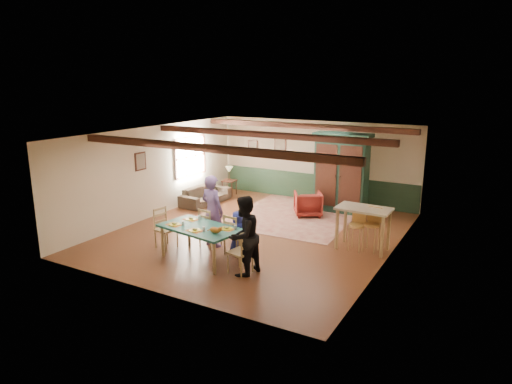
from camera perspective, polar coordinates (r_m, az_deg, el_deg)
The scene contains 35 objects.
floor at distance 12.32m, azimuth 0.10°, elevation -5.17°, with size 8.00×8.00×0.00m, color #4D2615.
wall_back at distance 15.48m, azimuth 7.39°, elevation 3.87°, with size 7.00×0.02×2.70m, color beige.
wall_left at distance 13.95m, azimuth -12.54°, elevation 2.53°, with size 0.02×8.00×2.70m, color beige.
wall_right at distance 10.72m, azimuth 16.65°, elevation -1.15°, with size 0.02×8.00×2.70m, color beige.
ceiling at distance 11.71m, azimuth 0.11°, elevation 7.41°, with size 7.00×8.00×0.02m, color white.
wainscot_back at distance 15.65m, azimuth 7.26°, elevation 0.61°, with size 6.95×0.03×0.90m, color #1A311E.
ceiling_beam_front at distance 9.80m, azimuth -6.52°, elevation 5.49°, with size 6.95×0.16×0.16m, color black.
ceiling_beam_mid at distance 12.07m, azimuth 1.05°, elevation 7.18°, with size 6.95×0.16×0.16m, color black.
ceiling_beam_back at distance 14.40m, azimuth 6.03°, elevation 8.21°, with size 6.95×0.16×0.16m, color black.
window_left at distance 15.18m, azimuth -8.22°, elevation 4.41°, with size 0.06×1.60×1.30m, color white, non-canonical shape.
picture_left_wall at distance 13.43m, azimuth -14.23°, elevation 3.74°, with size 0.04×0.42×0.52m, color tan, non-canonical shape.
picture_back_a at distance 15.91m, azimuth 3.04°, elevation 5.88°, with size 0.45×0.04×0.55m, color tan, non-canonical shape.
picture_back_b at distance 16.45m, azimuth -0.41°, elevation 5.63°, with size 0.38×0.04×0.48m, color tan, non-canonical shape.
dining_table at distance 10.55m, azimuth -6.94°, elevation -6.38°, with size 1.87×1.04×0.78m, color #1A5549, non-canonical shape.
dining_chair_far_left at distance 11.29m, azimuth -5.73°, elevation -4.41°, with size 0.44×0.46×0.99m, color #997B4C, non-canonical shape.
dining_chair_far_right at distance 10.75m, azimuth -2.55°, elevation -5.30°, with size 0.44×0.46×0.99m, color #997B4C, non-canonical shape.
dining_chair_end_left at distance 11.36m, azimuth -11.19°, elevation -4.50°, with size 0.44×0.46×0.99m, color #997B4C, non-canonical shape.
dining_chair_end_right at distance 9.75m, azimuth -2.00°, elevation -7.38°, with size 0.44×0.46×0.99m, color #997B4C, non-canonical shape.
person_man at distance 11.23m, azimuth -5.48°, elevation -2.36°, with size 0.65×0.43×1.79m, color #74538F.
person_woman at distance 9.56m, azimuth -1.54°, elevation -5.50°, with size 0.83×0.65×1.71m, color black.
person_child at distance 10.80m, azimuth -2.26°, elevation -5.04°, with size 0.51×0.33×1.04m, color navy.
cat at distance 9.94m, azimuth -5.14°, elevation -4.67°, with size 0.37×0.15×0.19m, color orange, non-canonical shape.
place_setting_near_left at distance 10.64m, azimuth -10.17°, elevation -3.79°, with size 0.41×0.31×0.11m, color gold, non-canonical shape.
place_setting_near_center at distance 10.16m, azimuth -7.65°, elevation -4.55°, with size 0.41×0.31×0.11m, color gold, non-canonical shape.
place_setting_far_left at distance 10.97m, azimuth -8.13°, elevation -3.16°, with size 0.41×0.31×0.11m, color gold, non-canonical shape.
place_setting_far_right at distance 10.20m, azimuth -3.72°, elevation -4.38°, with size 0.41×0.31×0.11m, color gold, non-canonical shape.
area_rug at distance 13.91m, azimuth 4.83°, elevation -2.92°, with size 3.40×4.04×0.01m, color #C3AC8D.
armoire at distance 14.26m, azimuth 10.63°, elevation 2.36°, with size 1.73×0.69×2.45m, color #153427.
armchair at distance 13.86m, azimuth 6.51°, elevation -1.47°, with size 0.78×0.81×0.73m, color #561111.
sofa at distance 15.26m, azimuth -6.33°, elevation -0.35°, with size 1.95×0.76×0.57m, color #372D22.
end_table at distance 16.24m, azimuth -3.34°, elevation 0.55°, with size 0.44×0.44×0.54m, color black, non-canonical shape.
table_lamp at distance 16.13m, azimuth -3.37°, elevation 2.34°, with size 0.28×0.28×0.50m, color tan, non-canonical shape.
counter_table at distance 11.31m, azimuth 13.21°, elevation -4.50°, with size 1.27×0.74×1.06m, color beige, non-canonical shape.
bar_stool_left at distance 11.22m, azimuth 12.42°, elevation -4.70°, with size 0.36×0.40×1.02m, color tan, non-canonical shape.
bar_stool_right at distance 11.25m, azimuth 14.23°, elevation -4.61°, with size 0.38×0.42×1.07m, color tan, non-canonical shape.
Camera 1 is at (5.70, -10.14, 4.05)m, focal length 32.00 mm.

